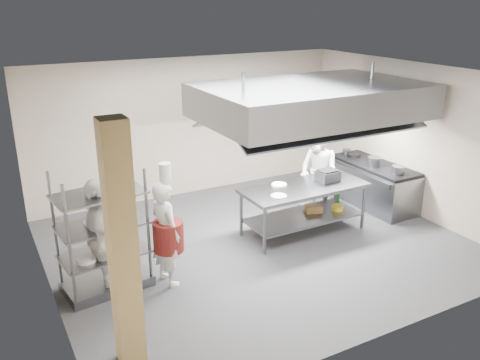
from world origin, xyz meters
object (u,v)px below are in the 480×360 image
island (303,209)px  stockpot (374,162)px  pass_rack (102,231)px  chef_line (318,172)px  cooking_range (373,185)px  griddle (328,176)px  chef_head (166,233)px  chef_plating (99,237)px

island → stockpot: stockpot is taller
pass_rack → chef_line: pass_rack is taller
island → stockpot: bearing=8.7°
cooking_range → stockpot: (-0.12, -0.10, 0.57)m
chef_line → island: bearing=-60.8°
griddle → stockpot: size_ratio=1.46×
cooking_range → chef_head: chef_head is taller
pass_rack → chef_line: (4.52, 0.83, -0.06)m
pass_rack → cooking_range: size_ratio=0.94×
pass_rack → chef_head: bearing=-25.7°
cooking_range → griddle: bearing=-165.7°
chef_head → chef_plating: (-0.93, 0.21, 0.06)m
island → chef_head: bearing=-170.9°
chef_head → chef_line: (3.65, 1.11, 0.05)m
chef_head → griddle: (3.42, 0.52, 0.18)m
island → chef_line: size_ratio=1.34×
cooking_range → chef_plating: bearing=-173.2°
pass_rack → griddle: 4.29m
island → pass_rack: (-3.73, -0.20, 0.49)m
pass_rack → griddle: bearing=-4.2°
chef_line → griddle: size_ratio=4.43×
griddle → pass_rack: bearing=-179.1°
stockpot → chef_head: bearing=-170.5°
chef_head → griddle: bearing=-93.1°
cooking_range → chef_line: chef_line is taller
stockpot → griddle: bearing=-168.5°
island → griddle: 0.78m
island → griddle: bearing=2.9°
chef_head → stockpot: size_ratio=6.10×
chef_head → stockpot: chef_head is taller
chef_line → chef_plating: bearing=-88.1°
chef_line → stockpot: chef_line is taller
griddle → chef_line: bearing=66.0°
pass_rack → chef_plating: 0.11m
island → pass_rack: size_ratio=1.24×
cooking_range → chef_plating: size_ratio=1.12×
island → griddle: (0.55, 0.03, 0.55)m
chef_head → stockpot: bearing=-92.3°
pass_rack → cooking_range: bearing=-1.2°
chef_plating → stockpot: bearing=106.3°
island → chef_line: bearing=37.9°
cooking_range → chef_line: size_ratio=1.14×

